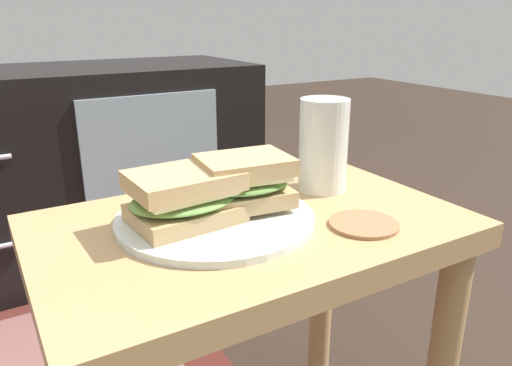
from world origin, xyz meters
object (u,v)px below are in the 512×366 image
plate (215,218)px  sandwich_back (243,181)px  beer_glass (323,146)px  coaster (364,224)px  tv_cabinet (92,165)px  sandwich_front (184,197)px

plate → sandwich_back: bearing=-0.5°
beer_glass → coaster: 0.16m
coaster → sandwich_back: bearing=137.3°
tv_cabinet → sandwich_front: bearing=-94.8°
tv_cabinet → beer_glass: 0.94m
plate → sandwich_front: (-0.04, 0.00, 0.04)m
plate → sandwich_front: size_ratio=1.74×
sandwich_front → coaster: bearing=-28.6°
plate → coaster: plate is taller
tv_cabinet → beer_glass: bearing=-79.7°
plate → sandwich_front: bearing=179.5°
sandwich_front → coaster: (0.20, -0.11, -0.04)m
sandwich_front → beer_glass: 0.24m
plate → beer_glass: (0.20, 0.03, 0.06)m
plate → coaster: (0.16, -0.11, -0.00)m
beer_glass → coaster: size_ratio=1.57×
sandwich_back → tv_cabinet: bearing=90.3°
plate → beer_glass: size_ratio=1.84×
sandwich_back → beer_glass: beer_glass is taller
plate → coaster: size_ratio=2.89×
sandwich_front → sandwich_back: (0.08, -0.00, 0.01)m
tv_cabinet → sandwich_back: 0.96m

